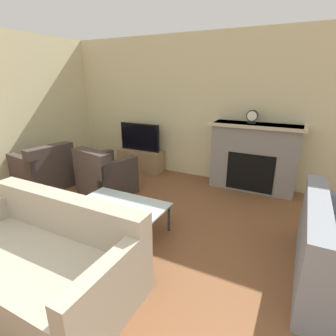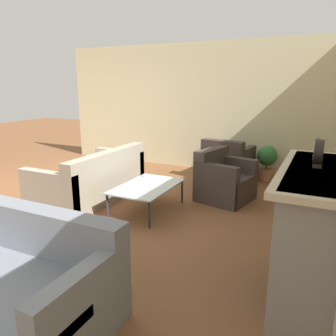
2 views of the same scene
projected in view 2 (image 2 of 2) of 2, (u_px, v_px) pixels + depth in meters
ground_plane at (37, 194)px, 5.62m from camera, size 20.00×20.00×0.00m
wall_left at (219, 108)px, 6.91m from camera, size 0.06×7.53×2.70m
fireplace at (309, 234)px, 2.73m from camera, size 1.55×0.48×1.18m
tv_stand at (312, 196)px, 4.88m from camera, size 0.97×0.37×0.45m
tv at (315, 162)px, 4.75m from camera, size 0.91×0.06×0.57m
couch_sectional at (92, 182)px, 5.37m from camera, size 1.90×0.99×0.82m
couch_loveseat at (19, 286)px, 2.58m from camera, size 0.94×1.56×0.82m
armchair_by_window at (227, 165)px, 6.43m from camera, size 0.91×0.93×0.82m
armchair_accent at (224, 182)px, 5.30m from camera, size 0.93×0.91×0.82m
coffee_table at (147, 187)px, 4.82m from camera, size 1.15×0.74×0.39m
potted_plant at (267, 161)px, 6.34m from camera, size 0.39×0.39×0.69m
mantel_clock at (319, 153)px, 2.64m from camera, size 0.19×0.07×0.22m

